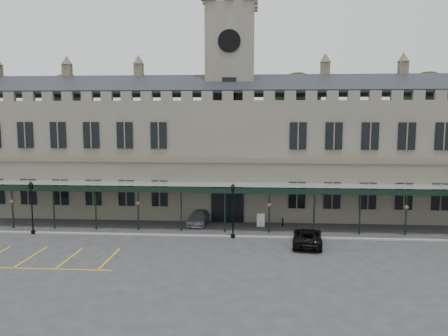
# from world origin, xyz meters

# --- Properties ---
(ground) EXTENTS (140.00, 140.00, 0.00)m
(ground) POSITION_xyz_m (0.00, 0.00, 0.00)
(ground) COLOR #2F2F32
(station_building) EXTENTS (60.00, 10.36, 17.30)m
(station_building) POSITION_xyz_m (0.00, 15.91, 6.47)
(station_building) COLOR #625F52
(station_building) RESTS_ON ground
(clock_tower) EXTENTS (5.60, 5.60, 24.80)m
(clock_tower) POSITION_xyz_m (0.00, 16.00, 13.11)
(clock_tower) COLOR #625F52
(clock_tower) RESTS_ON ground
(canopy) EXTENTS (50.00, 4.10, 4.30)m
(canopy) POSITION_xyz_m (0.00, 7.46, 2.40)
(canopy) COLOR #8C9E93
(canopy) RESTS_ON ground
(kerb) EXTENTS (60.00, 0.40, 0.12)m
(kerb) POSITION_xyz_m (0.00, 5.50, 0.06)
(kerb) COLOR gray
(kerb) RESTS_ON ground
(parking_markings) EXTENTS (16.00, 6.00, 0.01)m
(parking_markings) POSITION_xyz_m (-14.00, -1.50, 0.00)
(parking_markings) COLOR gold
(parking_markings) RESTS_ON ground
(tree_behind_left) EXTENTS (6.00, 6.00, 16.00)m
(tree_behind_left) POSITION_xyz_m (-22.00, 25.00, 12.81)
(tree_behind_left) COLOR #332314
(tree_behind_left) RESTS_ON ground
(tree_behind_mid) EXTENTS (6.00, 6.00, 16.00)m
(tree_behind_mid) POSITION_xyz_m (8.00, 25.00, 12.81)
(tree_behind_mid) COLOR #332314
(tree_behind_mid) RESTS_ON ground
(tree_behind_right) EXTENTS (6.00, 6.00, 16.00)m
(tree_behind_right) POSITION_xyz_m (24.00, 25.00, 12.81)
(tree_behind_right) COLOR #332314
(tree_behind_right) RESTS_ON ground
(lamp_post_left) EXTENTS (0.45, 0.45, 4.78)m
(lamp_post_left) POSITION_xyz_m (-17.11, 5.33, 2.84)
(lamp_post_left) COLOR black
(lamp_post_left) RESTS_ON ground
(lamp_post_mid) EXTENTS (0.45, 0.45, 4.77)m
(lamp_post_mid) POSITION_xyz_m (0.82, 5.24, 2.83)
(lamp_post_mid) COLOR black
(lamp_post_mid) RESTS_ON ground
(sign_board) EXTENTS (0.74, 0.06, 1.27)m
(sign_board) POSITION_xyz_m (3.27, 9.32, 0.62)
(sign_board) COLOR black
(sign_board) RESTS_ON ground
(bollard_left) EXTENTS (0.16, 0.16, 0.90)m
(bollard_left) POSITION_xyz_m (-2.22, 9.71, 0.45)
(bollard_left) COLOR black
(bollard_left) RESTS_ON ground
(bollard_right) EXTENTS (0.15, 0.15, 0.83)m
(bollard_right) POSITION_xyz_m (5.36, 9.43, 0.42)
(bollard_right) COLOR black
(bollard_right) RESTS_ON ground
(car_taxi) EXTENTS (2.28, 4.58, 1.28)m
(car_taxi) POSITION_xyz_m (-2.74, 9.98, 0.64)
(car_taxi) COLOR gray
(car_taxi) RESTS_ON ground
(car_van) EXTENTS (2.84, 5.18, 1.38)m
(car_van) POSITION_xyz_m (7.00, 3.55, 0.69)
(car_van) COLOR black
(car_van) RESTS_ON ground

